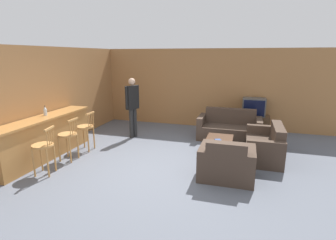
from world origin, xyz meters
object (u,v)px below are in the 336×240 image
(bar_chair_far, at_px, (86,129))
(couch_far, at_px, (229,129))
(armchair_near, at_px, (226,164))
(tv_unit, at_px, (252,124))
(bottle, at_px, (45,111))
(book_on_table, at_px, (218,140))
(bar_chair_mid, at_px, (68,137))
(coffee_table, at_px, (219,141))
(person_by_window, at_px, (132,104))
(loveseat_right, at_px, (266,146))
(bar_chair_near, at_px, (44,148))
(tv, at_px, (254,107))

(bar_chair_far, xyz_separation_m, couch_far, (3.46, 1.99, -0.25))
(armchair_near, height_order, tv_unit, armchair_near)
(bottle, relative_size, book_on_table, 1.20)
(bar_chair_mid, height_order, coffee_table, bar_chair_mid)
(coffee_table, bearing_deg, book_on_table, -99.92)
(couch_far, xyz_separation_m, person_by_window, (-2.75, -0.65, 0.70))
(couch_far, bearing_deg, loveseat_right, -54.16)
(couch_far, bearing_deg, book_on_table, -97.10)
(bottle, height_order, book_on_table, bottle)
(bar_chair_near, relative_size, bottle, 4.28)
(bar_chair_near, xyz_separation_m, person_by_window, (0.71, 2.82, 0.45))
(armchair_near, bearing_deg, book_on_table, 103.65)
(coffee_table, height_order, tv_unit, tv_unit)
(loveseat_right, bearing_deg, coffee_table, -177.99)
(armchair_near, height_order, coffee_table, armchair_near)
(bar_chair_mid, relative_size, armchair_near, 0.93)
(book_on_table, bearing_deg, loveseat_right, 6.85)
(couch_far, distance_m, person_by_window, 2.91)
(person_by_window, bearing_deg, bar_chair_far, -117.66)
(bar_chair_far, xyz_separation_m, loveseat_right, (4.38, 0.71, -0.25))
(armchair_near, relative_size, loveseat_right, 0.72)
(bottle, bearing_deg, couch_far, 31.41)
(couch_far, distance_m, book_on_table, 1.43)
(loveseat_right, relative_size, book_on_table, 7.63)
(bar_chair_near, relative_size, armchair_near, 0.93)
(bar_chair_far, distance_m, tv_unit, 5.04)
(armchair_near, bearing_deg, person_by_window, 145.37)
(couch_far, relative_size, book_on_table, 9.17)
(loveseat_right, bearing_deg, bottle, -166.10)
(bar_chair_far, relative_size, book_on_table, 5.14)
(bar_chair_near, height_order, bottle, bottle)
(couch_far, distance_m, armchair_near, 2.63)
(person_by_window, bearing_deg, armchair_near, -34.63)
(bar_chair_near, xyz_separation_m, tv, (4.12, 4.36, 0.27))
(bar_chair_mid, distance_m, tv_unit, 5.47)
(tv_unit, bearing_deg, armchair_near, -98.73)
(couch_far, xyz_separation_m, armchair_near, (0.12, -2.63, -0.00))
(bar_chair_mid, bearing_deg, tv, 41.08)
(bar_chair_mid, relative_size, bar_chair_far, 1.00)
(book_on_table, bearing_deg, armchair_near, -76.35)
(couch_far, distance_m, tv, 1.23)
(loveseat_right, height_order, tv, tv)
(armchair_near, bearing_deg, tv, 81.26)
(couch_far, height_order, tv_unit, couch_far)
(loveseat_right, distance_m, bottle, 5.29)
(couch_far, xyz_separation_m, tv, (0.66, 0.90, 0.52))
(bar_chair_mid, xyz_separation_m, tv, (4.12, 3.59, 0.27))
(bar_chair_near, height_order, coffee_table, bar_chair_near)
(coffee_table, distance_m, book_on_table, 0.11)
(tv_unit, bearing_deg, tv, -90.00)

